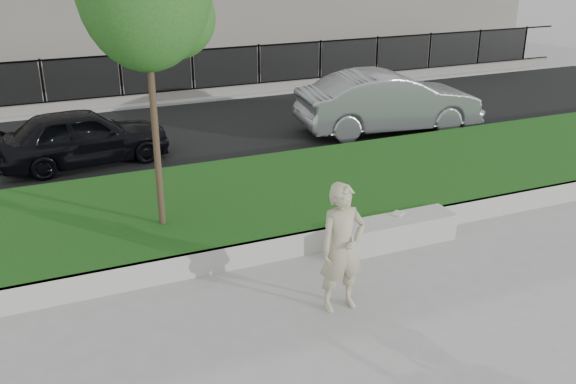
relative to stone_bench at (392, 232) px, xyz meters
name	(u,v)px	position (x,y,z in m)	size (l,w,h in m)	color
ground	(312,289)	(-1.85, -0.80, -0.23)	(90.00, 90.00, 0.00)	gray
grass_bank	(243,204)	(-1.85, 2.20, -0.03)	(34.00, 4.00, 0.40)	#13390E
grass_kerb	(284,247)	(-1.85, 0.24, -0.03)	(34.00, 0.08, 0.40)	#ADAAA2
street	(171,135)	(-1.85, 7.70, -0.21)	(34.00, 7.00, 0.04)	black
far_pavement	(137,97)	(-1.85, 12.20, -0.17)	(34.00, 3.00, 0.12)	gray
iron_fence	(142,88)	(-1.85, 11.20, 0.32)	(32.00, 0.30, 1.50)	slate
stone_bench	(392,232)	(0.00, 0.00, 0.00)	(2.21, 0.55, 0.45)	#ADAAA2
man	(342,248)	(-1.70, -1.39, 0.69)	(0.67, 0.44, 1.83)	tan
book	(398,214)	(0.19, 0.15, 0.24)	(0.22, 0.16, 0.03)	beige
car_dark	(83,136)	(-4.17, 6.20, 0.45)	(1.50, 3.73, 1.27)	black
car_silver	(389,102)	(3.46, 5.75, 0.59)	(1.65, 4.73, 1.56)	gray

